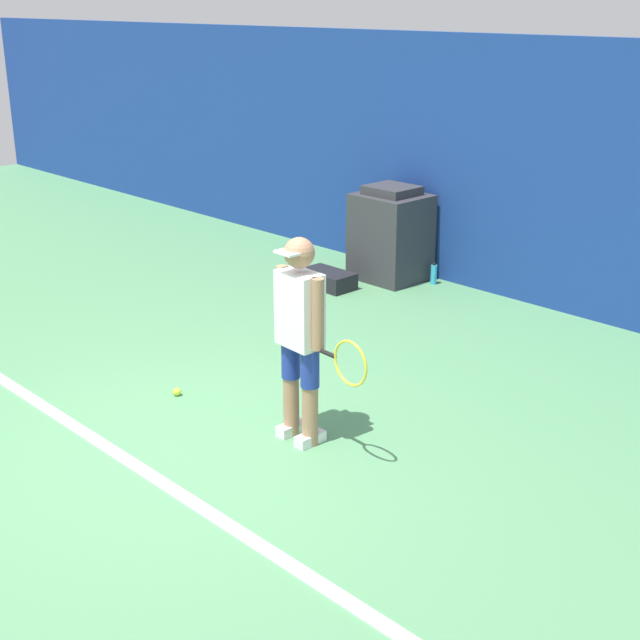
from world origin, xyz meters
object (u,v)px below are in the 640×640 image
equipment_bag (328,279)px  water_bottle (434,274)px  tennis_player (301,332)px  tennis_ball (177,392)px  covered_chair (391,235)px

equipment_bag → water_bottle: size_ratio=2.48×
tennis_player → tennis_ball: tennis_player is taller
tennis_ball → covered_chair: bearing=104.7°
covered_chair → water_bottle: bearing=21.3°
equipment_bag → tennis_player: bearing=-47.4°
tennis_ball → covered_chair: covered_chair is taller
tennis_ball → tennis_player: bearing=9.6°
covered_chair → water_bottle: size_ratio=4.39×
tennis_player → covered_chair: tennis_player is taller
tennis_ball → equipment_bag: equipment_bag is taller
tennis_player → water_bottle: bearing=118.9°
equipment_bag → water_bottle: 1.22m
tennis_ball → equipment_bag: 3.21m
tennis_player → covered_chair: 4.19m
tennis_ball → water_bottle: bearing=97.0°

